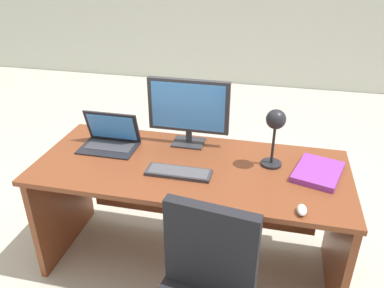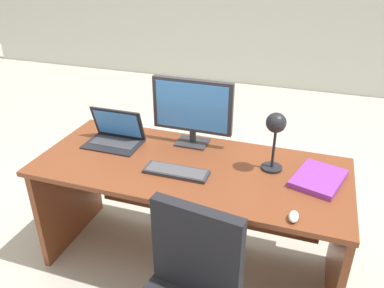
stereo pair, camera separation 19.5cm
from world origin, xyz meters
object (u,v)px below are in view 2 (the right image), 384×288
at_px(monitor, 192,108).
at_px(desk_lamp, 275,130).
at_px(mouse, 294,217).
at_px(desk, 193,192).
at_px(book, 319,179).
at_px(laptop, 116,132).
at_px(keyboard, 176,172).

distance_m(monitor, desk_lamp, 0.56).
bearing_deg(monitor, mouse, -40.02).
xyz_separation_m(desk, desk_lamp, (0.46, 0.03, 0.49)).
bearing_deg(book, desk_lamp, 174.73).
xyz_separation_m(laptop, keyboard, (0.51, -0.24, -0.06)).
bearing_deg(book, keyboard, -167.19).
height_order(keyboard, mouse, mouse).
bearing_deg(desk_lamp, monitor, 161.38).
bearing_deg(mouse, keyboard, 162.60).
bearing_deg(keyboard, book, 12.81).
bearing_deg(monitor, keyboard, -85.15).
distance_m(desk, keyboard, 0.30).
bearing_deg(desk, desk_lamp, 3.87).
xyz_separation_m(monitor, desk_lamp, (0.53, -0.18, 0.01)).
xyz_separation_m(monitor, laptop, (-0.48, -0.14, -0.18)).
bearing_deg(mouse, laptop, 159.03).
bearing_deg(desk, book, 0.56).
distance_m(mouse, book, 0.39).
bearing_deg(laptop, mouse, -20.97).
bearing_deg(mouse, monitor, 139.98).
relative_size(laptop, book, 0.96).
relative_size(desk, desk_lamp, 5.08).
bearing_deg(keyboard, mouse, -17.40).
xyz_separation_m(desk, book, (0.72, 0.01, 0.25)).
relative_size(monitor, mouse, 6.08).
distance_m(desk, book, 0.76).
distance_m(laptop, mouse, 1.26).
bearing_deg(book, monitor, 165.61).
bearing_deg(laptop, keyboard, -25.40).
height_order(laptop, book, laptop).
distance_m(monitor, book, 0.85).
relative_size(laptop, mouse, 4.16).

